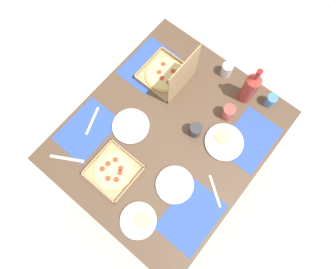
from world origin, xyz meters
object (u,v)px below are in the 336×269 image
plate_far_right (131,126)px  plate_middle (224,142)px  cup_spare (227,70)px  soda_bottle (250,87)px  pizza_box_corner_left (169,75)px  pizza_box_center (114,171)px  plate_near_left (175,185)px  cup_clear_left (271,100)px  cup_dark (195,130)px  cup_red (228,112)px  plate_near_right (139,220)px

plate_far_right → plate_middle: bearing=119.3°
plate_far_right → cup_spare: (-0.67, 0.24, 0.04)m
soda_bottle → plate_far_right: bearing=-35.1°
pizza_box_corner_left → plate_far_right: size_ratio=1.40×
cup_spare → pizza_box_corner_left: bearing=-44.9°
pizza_box_corner_left → pizza_box_center: 0.69m
plate_near_left → cup_spare: cup_spare is taller
pizza_box_center → plate_middle: pizza_box_center is taller
plate_far_right → soda_bottle: bearing=144.9°
cup_clear_left → plate_far_right: bearing=-40.5°
cup_dark → cup_red: (-0.22, 0.09, 0.00)m
plate_near_left → cup_clear_left: size_ratio=2.57×
plate_near_left → plate_far_right: (-0.11, -0.43, -0.00)m
plate_near_right → cup_spare: bearing=-171.0°
pizza_box_corner_left → plate_middle: bearing=77.1°
plate_middle → cup_clear_left: bearing=169.9°
pizza_box_center → plate_near_left: size_ratio=1.21×
cup_spare → cup_red: (0.24, 0.18, 0.00)m
cup_red → plate_far_right: bearing=-43.6°
pizza_box_corner_left → cup_spare: size_ratio=3.45×
cup_spare → pizza_box_center: bearing=-7.8°
pizza_box_corner_left → cup_dark: size_ratio=3.46×
plate_near_left → plate_far_right: 0.45m
cup_dark → pizza_box_corner_left: bearing=-117.2°
pizza_box_corner_left → cup_red: 0.45m
pizza_box_center → soda_bottle: size_ratio=0.83×
pizza_box_center → cup_red: (-0.71, 0.31, 0.04)m
plate_middle → cup_dark: (0.06, -0.18, 0.04)m
pizza_box_center → cup_spare: cup_spare is taller
pizza_box_corner_left → plate_middle: pizza_box_corner_left is taller
cup_clear_left → cup_red: 0.28m
pizza_box_center → plate_near_right: bearing=68.4°
plate_middle → cup_spare: size_ratio=2.54×
plate_middle → plate_far_right: bearing=-60.7°
plate_near_left → soda_bottle: (-0.72, -0.00, 0.12)m
cup_clear_left → cup_red: bearing=-33.9°
pizza_box_corner_left → pizza_box_center: (0.68, 0.14, -0.04)m
cup_dark → pizza_box_center: bearing=-24.4°
pizza_box_center → plate_near_left: (-0.16, 0.33, -0.00)m
plate_near_left → cup_clear_left: (-0.78, 0.14, 0.03)m
cup_clear_left → cup_dark: cup_dark is taller
pizza_box_corner_left → soda_bottle: 0.51m
plate_near_left → cup_red: bearing=-178.0°
plate_middle → cup_dark: size_ratio=2.55×
plate_middle → plate_far_right: size_ratio=1.03×
plate_near_right → plate_far_right: size_ratio=0.90×
plate_middle → plate_near_left: (0.39, -0.07, -0.00)m
soda_bottle → cup_spare: size_ratio=3.47×
cup_spare → plate_near_right: bearing=9.0°
soda_bottle → cup_red: size_ratio=3.15×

